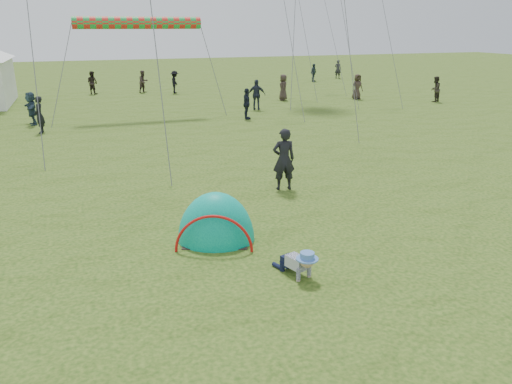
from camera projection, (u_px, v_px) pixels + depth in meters
name	position (u px, v px, depth m)	size (l,w,h in m)	color
ground	(286.00, 270.00, 10.28)	(140.00, 140.00, 0.00)	#1C3A0E
crawling_toddler	(299.00, 262.00, 9.94)	(0.56, 0.80, 0.62)	black
popup_tent	(216.00, 240.00, 11.75)	(1.80, 1.48, 2.32)	#017B72
standing_adult	(284.00, 159.00, 15.08)	(0.69, 0.45, 1.89)	black
crowd_person_1	(435.00, 89.00, 32.70)	(0.81, 0.63, 1.66)	#2E2921
crowd_person_2	(314.00, 73.00, 44.61)	(0.92, 0.38, 1.58)	#2A3A41
crowd_person_4	(357.00, 87.00, 33.94)	(0.82, 0.53, 1.68)	#372A24
crowd_person_5	(31.00, 108.00, 25.13)	(1.53, 0.49, 1.65)	#273A4A
crowd_person_6	(338.00, 69.00, 47.40)	(0.63, 0.41, 1.71)	#252529
crowd_person_7	(92.00, 83.00, 36.45)	(0.80, 0.63, 1.65)	black
crowd_person_8	(257.00, 95.00, 29.58)	(1.04, 0.43, 1.78)	#262C3C
crowd_person_9	(175.00, 82.00, 36.94)	(1.06, 0.61, 1.63)	black
crowd_person_10	(283.00, 87.00, 33.41)	(0.84, 0.54, 1.71)	#352A25
crowd_person_12	(39.00, 115.00, 23.17)	(0.62, 0.41, 1.70)	black
crowd_person_13	(143.00, 82.00, 37.27)	(0.79, 0.62, 1.63)	#3E302E
crowd_person_14	(247.00, 104.00, 26.63)	(0.96, 0.40, 1.64)	black
rainbow_tube_kite	(138.00, 23.00, 26.43)	(0.64, 0.64, 6.69)	red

